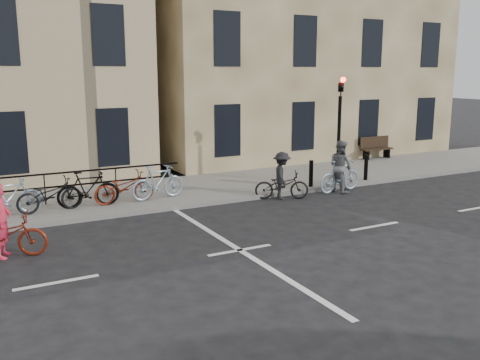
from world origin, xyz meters
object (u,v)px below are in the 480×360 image
bench (376,147)px  cyclist_pink (2,232)px  traffic_light (340,117)px  cyclist_dark (282,181)px  cyclist_grey (340,171)px

bench → cyclist_pink: size_ratio=0.81×
traffic_light → cyclist_dark: 3.33m
bench → cyclist_grey: size_ratio=0.86×
traffic_light → cyclist_grey: 1.92m
cyclist_pink → cyclist_dark: size_ratio=1.11×
traffic_light → cyclist_dark: (-2.70, -0.61, -1.86)m
bench → cyclist_pink: cyclist_pink is taller
cyclist_pink → traffic_light: bearing=-60.2°
cyclist_grey → cyclist_dark: size_ratio=1.04×
bench → cyclist_dark: 8.50m
bench → cyclist_dark: cyclist_dark is taller
cyclist_pink → bench: bearing=-52.1°
traffic_light → cyclist_pink: bearing=-168.2°
bench → cyclist_dark: bearing=-151.9°
cyclist_grey → traffic_light: bearing=-39.9°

